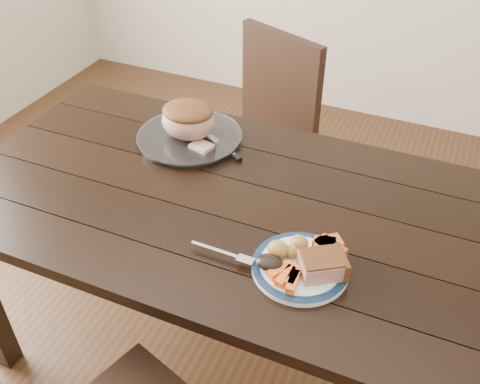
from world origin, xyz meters
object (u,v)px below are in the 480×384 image
at_px(dining_table, 219,218).
at_px(dinner_plate, 300,268).
at_px(serving_platter, 190,138).
at_px(roast_joint, 188,121).
at_px(pork_slice, 322,265).
at_px(fork, 227,254).
at_px(carving_knife, 222,147).
at_px(chair_far, 261,131).

height_order(dining_table, dinner_plate, dinner_plate).
distance_m(serving_platter, roast_joint, 0.07).
bearing_deg(roast_joint, serving_platter, 0.00).
bearing_deg(dining_table, serving_platter, 133.55).
relative_size(pork_slice, fork, 0.60).
bearing_deg(serving_platter, carving_knife, -0.56).
xyz_separation_m(fork, roast_joint, (-0.36, 0.47, 0.06)).
bearing_deg(dining_table, roast_joint, 133.55).
bearing_deg(serving_platter, pork_slice, -35.61).
relative_size(dining_table, serving_platter, 4.59).
relative_size(dining_table, carving_knife, 5.51).
relative_size(chair_far, carving_knife, 3.19).
distance_m(pork_slice, roast_joint, 0.74).
relative_size(serving_platter, fork, 1.97).
height_order(chair_far, pork_slice, chair_far).
bearing_deg(fork, pork_slice, 9.57).
xyz_separation_m(dining_table, chair_far, (-0.15, 0.73, -0.13)).
height_order(dining_table, serving_platter, serving_platter).
relative_size(pork_slice, roast_joint, 0.57).
distance_m(dining_table, pork_slice, 0.45).
relative_size(chair_far, pork_slice, 8.80).
distance_m(dining_table, serving_platter, 0.34).
height_order(dinner_plate, roast_joint, roast_joint).
relative_size(chair_far, fork, 5.23).
height_order(chair_far, carving_knife, chair_far).
height_order(roast_joint, carving_knife, roast_joint).
xyz_separation_m(serving_platter, pork_slice, (0.60, -0.43, 0.04)).
height_order(serving_platter, fork, fork).
bearing_deg(pork_slice, dinner_plate, 175.24).
bearing_deg(dinner_plate, serving_platter, 142.04).
bearing_deg(pork_slice, chair_far, 119.83).
xyz_separation_m(pork_slice, carving_knife, (-0.48, 0.43, -0.04)).
xyz_separation_m(serving_platter, carving_knife, (0.12, -0.00, -0.00)).
distance_m(fork, roast_joint, 0.59).
bearing_deg(chair_far, dinner_plate, 139.72).
bearing_deg(carving_knife, dining_table, -38.69).
bearing_deg(roast_joint, pork_slice, -35.61).
bearing_deg(dining_table, carving_knife, 112.92).
bearing_deg(chair_far, roast_joint, 104.77).
xyz_separation_m(dinner_plate, roast_joint, (-0.54, 0.42, 0.07)).
bearing_deg(chair_far, dining_table, 124.27).
bearing_deg(dining_table, chair_far, 101.88).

